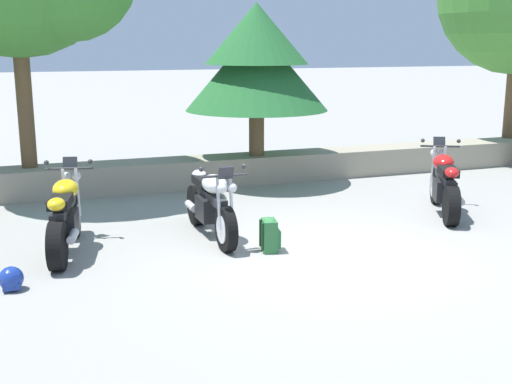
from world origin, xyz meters
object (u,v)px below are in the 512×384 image
rider_helmet (11,279)px  motorcycle_white_centre (211,205)px  pine_tree_mid_right (257,59)px  motorcycle_yellow_near_left (65,217)px  motorcycle_red_far_right (444,185)px  rider_backpack (270,234)px

rider_helmet → motorcycle_white_centre: bearing=24.7°
pine_tree_mid_right → motorcycle_white_centre: bearing=-119.4°
motorcycle_yellow_near_left → pine_tree_mid_right: (3.95, 3.41, 1.96)m
motorcycle_white_centre → motorcycle_red_far_right: 3.99m
motorcycle_yellow_near_left → motorcycle_white_centre: (2.02, -0.01, 0.00)m
pine_tree_mid_right → rider_backpack: bearing=-107.5°
rider_backpack → rider_helmet: bearing=-173.9°
motorcycle_white_centre → pine_tree_mid_right: 4.39m
motorcycle_red_far_right → pine_tree_mid_right: size_ratio=0.64×
motorcycle_red_far_right → rider_helmet: motorcycle_red_far_right is taller
motorcycle_yellow_near_left → rider_helmet: size_ratio=7.31×
motorcycle_yellow_near_left → rider_backpack: (2.59, -0.91, -0.24)m
motorcycle_red_far_right → motorcycle_white_centre: bearing=-179.8°
rider_helmet → pine_tree_mid_right: size_ratio=0.09×
rider_helmet → motorcycle_yellow_near_left: bearing=60.9°
rider_backpack → pine_tree_mid_right: (1.36, 4.32, 2.20)m
motorcycle_white_centre → pine_tree_mid_right: pine_tree_mid_right is taller
motorcycle_red_far_right → rider_backpack: (-3.42, -0.92, -0.24)m
rider_backpack → pine_tree_mid_right: 5.04m
motorcycle_yellow_near_left → motorcycle_white_centre: size_ratio=0.99×
motorcycle_red_far_right → rider_backpack: size_ratio=4.09×
motorcycle_white_centre → pine_tree_mid_right: bearing=60.6°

